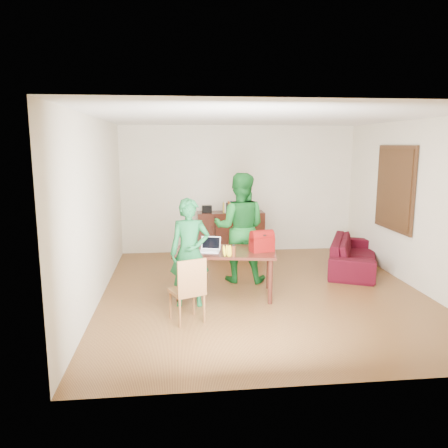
{
  "coord_description": "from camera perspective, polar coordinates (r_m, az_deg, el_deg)",
  "views": [
    {
      "loc": [
        -1.32,
        -6.52,
        2.3
      ],
      "look_at": [
        -0.6,
        0.12,
        1.08
      ],
      "focal_mm": 35.0,
      "sensor_mm": 36.0,
      "label": 1
    }
  ],
  "objects": [
    {
      "name": "chair",
      "position": [
        5.84,
        -4.79,
        -10.2
      ],
      "size": [
        0.51,
        0.5,
        0.88
      ],
      "rotation": [
        0.0,
        0.0,
        0.39
      ],
      "color": "brown",
      "rests_on": "ground"
    },
    {
      "name": "bottle",
      "position": [
        6.29,
        1.24,
        -3.48
      ],
      "size": [
        0.07,
        0.07,
        0.18
      ],
      "primitive_type": "cylinder",
      "rotation": [
        0.0,
        0.0,
        0.09
      ],
      "color": "#512512",
      "rests_on": "table"
    },
    {
      "name": "red_bag",
      "position": [
        6.62,
        4.97,
        -2.48
      ],
      "size": [
        0.38,
        0.27,
        0.25
      ],
      "primitive_type": "cube",
      "rotation": [
        0.0,
        0.0,
        0.24
      ],
      "color": "maroon",
      "rests_on": "table"
    },
    {
      "name": "room",
      "position": [
        6.85,
        5.07,
        1.96
      ],
      "size": [
        5.2,
        5.7,
        2.9
      ],
      "color": "#482412",
      "rests_on": "ground"
    },
    {
      "name": "table",
      "position": [
        6.7,
        0.19,
        -4.18
      ],
      "size": [
        1.64,
        1.1,
        0.71
      ],
      "rotation": [
        0.0,
        0.0,
        -0.17
      ],
      "color": "black",
      "rests_on": "ground"
    },
    {
      "name": "person_near",
      "position": [
        6.26,
        -4.5,
        -3.75
      ],
      "size": [
        0.58,
        0.4,
        1.56
      ],
      "primitive_type": "imported",
      "rotation": [
        0.0,
        0.0,
        -0.04
      ],
      "color": "#145A2B",
      "rests_on": "ground"
    },
    {
      "name": "bananas",
      "position": [
        6.3,
        0.43,
        -4.0
      ],
      "size": [
        0.2,
        0.17,
        0.07
      ],
      "primitive_type": null,
      "rotation": [
        0.0,
        0.0,
        0.4
      ],
      "color": "gold",
      "rests_on": "table"
    },
    {
      "name": "sofa",
      "position": [
        8.51,
        16.63,
        -3.78
      ],
      "size": [
        1.54,
        2.13,
        0.58
      ],
      "primitive_type": "imported",
      "rotation": [
        0.0,
        0.0,
        1.14
      ],
      "color": "#340613",
      "rests_on": "ground"
    },
    {
      "name": "laptop",
      "position": [
        6.59,
        -1.9,
        -3.28
      ],
      "size": [
        0.34,
        0.27,
        0.21
      ],
      "rotation": [
        0.0,
        0.0,
        -0.23
      ],
      "color": "white",
      "rests_on": "table"
    },
    {
      "name": "person_far",
      "position": [
        7.36,
        2.09,
        -0.47
      ],
      "size": [
        1.03,
        0.88,
        1.85
      ],
      "primitive_type": "imported",
      "rotation": [
        0.0,
        0.0,
        2.92
      ],
      "color": "#145A1D",
      "rests_on": "ground"
    }
  ]
}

